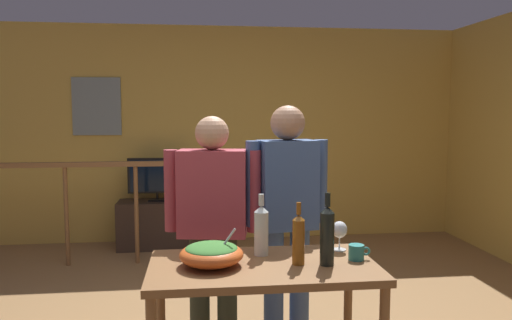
{
  "coord_description": "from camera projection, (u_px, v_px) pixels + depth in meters",
  "views": [
    {
      "loc": [
        -0.15,
        -2.99,
        1.58
      ],
      "look_at": [
        0.19,
        -0.17,
        1.29
      ],
      "focal_mm": 34.83,
      "sensor_mm": 36.0,
      "label": 1
    }
  ],
  "objects": [
    {
      "name": "back_wall",
      "position": [
        209.0,
        134.0,
        6.04
      ],
      "size": [
        6.21,
        0.1,
        2.58
      ],
      "primitive_type": "cube",
      "color": "gold",
      "rests_on": "ground_plane"
    },
    {
      "name": "framed_picture",
      "position": [
        97.0,
        106.0,
        5.79
      ],
      "size": [
        0.55,
        0.03,
        0.67
      ],
      "primitive_type": "cube",
      "color": "gray"
    },
    {
      "name": "stair_railing",
      "position": [
        156.0,
        195.0,
        5.1
      ],
      "size": [
        3.56,
        0.1,
        1.11
      ],
      "color": "brown",
      "rests_on": "ground_plane"
    },
    {
      "name": "tv_console",
      "position": [
        158.0,
        224.0,
        5.72
      ],
      "size": [
        0.9,
        0.4,
        0.54
      ],
      "primitive_type": "cube",
      "color": "#38281E",
      "rests_on": "ground_plane"
    },
    {
      "name": "flat_screen_tv",
      "position": [
        157.0,
        176.0,
        5.63
      ],
      "size": [
        0.65,
        0.12,
        0.5
      ],
      "color": "black",
      "rests_on": "tv_console"
    },
    {
      "name": "serving_table",
      "position": [
        263.0,
        281.0,
        2.6
      ],
      "size": [
        1.19,
        0.65,
        0.78
      ],
      "color": "brown",
      "rests_on": "ground_plane"
    },
    {
      "name": "salad_bowl",
      "position": [
        211.0,
        253.0,
        2.55
      ],
      "size": [
        0.33,
        0.33,
        0.2
      ],
      "color": "#DB5B23",
      "rests_on": "serving_table"
    },
    {
      "name": "wine_glass",
      "position": [
        340.0,
        231.0,
        2.83
      ],
      "size": [
        0.09,
        0.09,
        0.17
      ],
      "color": "silver",
      "rests_on": "serving_table"
    },
    {
      "name": "wine_bottle_clear",
      "position": [
        261.0,
        229.0,
        2.74
      ],
      "size": [
        0.08,
        0.08,
        0.34
      ],
      "color": "silver",
      "rests_on": "serving_table"
    },
    {
      "name": "wine_bottle_amber",
      "position": [
        298.0,
        238.0,
        2.57
      ],
      "size": [
        0.07,
        0.07,
        0.33
      ],
      "color": "brown",
      "rests_on": "serving_table"
    },
    {
      "name": "wine_bottle_dark",
      "position": [
        327.0,
        235.0,
        2.56
      ],
      "size": [
        0.07,
        0.07,
        0.38
      ],
      "color": "black",
      "rests_on": "serving_table"
    },
    {
      "name": "mug_teal",
      "position": [
        357.0,
        252.0,
        2.66
      ],
      "size": [
        0.12,
        0.08,
        0.08
      ],
      "color": "teal",
      "rests_on": "serving_table"
    },
    {
      "name": "person_standing_left",
      "position": [
        213.0,
        215.0,
        3.17
      ],
      "size": [
        0.61,
        0.29,
        1.54
      ],
      "rotation": [
        0.0,
        0.0,
        2.98
      ],
      "color": "#2D3323",
      "rests_on": "ground_plane"
    },
    {
      "name": "person_standing_right",
      "position": [
        287.0,
        208.0,
        3.23
      ],
      "size": [
        0.55,
        0.28,
        1.61
      ],
      "rotation": [
        0.0,
        0.0,
        3.3
      ],
      "color": "#3D5684",
      "rests_on": "ground_plane"
    }
  ]
}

